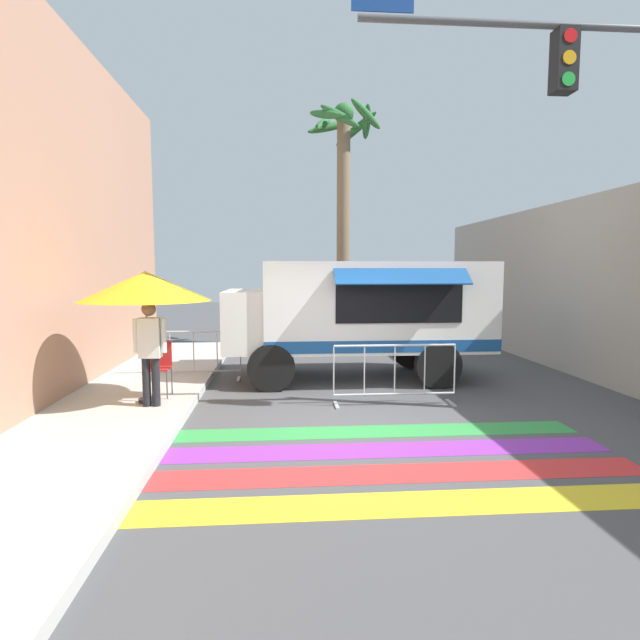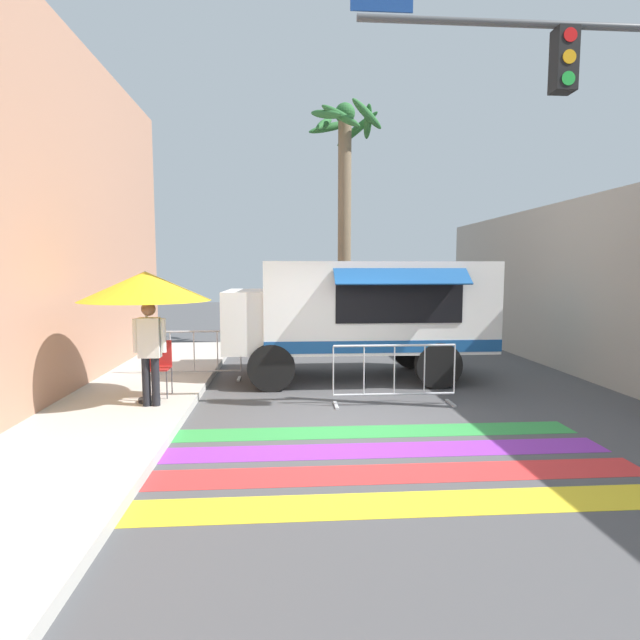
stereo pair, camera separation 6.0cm
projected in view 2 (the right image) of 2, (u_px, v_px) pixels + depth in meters
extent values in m
plane|color=#4C4C4F|center=(353.00, 423.00, 7.71)|extent=(60.00, 60.00, 0.00)
cube|color=#B7B5AD|center=(30.00, 425.00, 7.37)|extent=(4.40, 16.00, 0.14)
cube|color=tan|center=(0.00, 198.00, 7.02)|extent=(0.25, 16.00, 6.74)
cube|color=#A39E93|center=(585.00, 288.00, 10.88)|extent=(0.20, 16.00, 3.95)
cube|color=yellow|center=(389.00, 505.00, 5.02)|extent=(6.40, 0.56, 0.01)
cube|color=red|center=(375.00, 474.00, 5.77)|extent=(6.40, 0.56, 0.01)
cube|color=purple|center=(365.00, 450.00, 6.52)|extent=(6.40, 0.56, 0.01)
cube|color=green|center=(357.00, 432.00, 7.28)|extent=(6.40, 0.56, 0.01)
cube|color=white|center=(375.00, 305.00, 10.80)|extent=(4.71, 2.30, 1.84)
cube|color=white|center=(266.00, 319.00, 10.67)|extent=(1.66, 2.12, 1.24)
cube|color=#1E232D|center=(229.00, 305.00, 10.58)|extent=(0.06, 1.84, 0.47)
cube|color=black|center=(400.00, 302.00, 9.65)|extent=(2.49, 0.03, 0.83)
cube|color=#194C8C|center=(402.00, 276.00, 9.40)|extent=(2.59, 0.43, 0.31)
cube|color=#194C8C|center=(385.00, 347.00, 9.73)|extent=(4.71, 0.01, 0.24)
cylinder|color=black|center=(271.00, 368.00, 9.71)|extent=(0.93, 0.22, 0.93)
cylinder|color=black|center=(274.00, 350.00, 11.81)|extent=(0.93, 0.22, 0.93)
cylinder|color=black|center=(438.00, 365.00, 9.94)|extent=(0.93, 0.22, 0.93)
cylinder|color=black|center=(411.00, 349.00, 12.05)|extent=(0.93, 0.22, 0.93)
cylinder|color=#515456|center=(518.00, 23.00, 7.25)|extent=(4.72, 0.11, 0.11)
cube|color=black|center=(564.00, 61.00, 7.32)|extent=(0.32, 0.28, 0.90)
cylinder|color=red|center=(570.00, 35.00, 7.15)|extent=(0.20, 0.02, 0.20)
cylinder|color=#F2A519|center=(569.00, 57.00, 7.18)|extent=(0.20, 0.02, 0.20)
cylinder|color=green|center=(568.00, 78.00, 7.21)|extent=(0.20, 0.02, 0.20)
cube|color=navy|center=(382.00, 1.00, 7.06)|extent=(0.90, 0.02, 0.28)
cylinder|color=black|center=(149.00, 400.00, 8.42)|extent=(0.36, 0.36, 0.06)
cylinder|color=#B2B2B7|center=(147.00, 337.00, 8.32)|extent=(0.04, 0.04, 2.20)
cone|color=yellow|center=(145.00, 286.00, 8.23)|extent=(2.13, 2.13, 0.49)
cylinder|color=#4C4C51|center=(144.00, 385.00, 8.56)|extent=(0.02, 0.02, 0.48)
cylinder|color=#4C4C51|center=(167.00, 385.00, 8.59)|extent=(0.02, 0.02, 0.48)
cylinder|color=#4C4C51|center=(150.00, 381.00, 8.94)|extent=(0.02, 0.02, 0.48)
cylinder|color=#4C4C51|center=(172.00, 380.00, 8.97)|extent=(0.02, 0.02, 0.48)
cube|color=#B22626|center=(158.00, 368.00, 8.74)|extent=(0.41, 0.41, 0.03)
cube|color=#B22626|center=(160.00, 353.00, 8.90)|extent=(0.41, 0.03, 0.46)
cylinder|color=black|center=(146.00, 382.00, 8.12)|extent=(0.13, 0.13, 0.80)
cylinder|color=black|center=(156.00, 382.00, 8.14)|extent=(0.13, 0.13, 0.80)
cube|color=silver|center=(149.00, 338.00, 8.06)|extent=(0.34, 0.20, 0.65)
cylinder|color=silver|center=(135.00, 336.00, 8.04)|extent=(0.09, 0.09, 0.55)
cylinder|color=silver|center=(163.00, 336.00, 8.07)|extent=(0.09, 0.09, 0.55)
sphere|color=brown|center=(148.00, 309.00, 8.01)|extent=(0.23, 0.23, 0.23)
cylinder|color=#B7BABF|center=(395.00, 345.00, 8.64)|extent=(2.14, 0.04, 0.04)
cylinder|color=#B7BABF|center=(394.00, 394.00, 8.73)|extent=(2.14, 0.04, 0.04)
cylinder|color=#B7BABF|center=(333.00, 371.00, 8.61)|extent=(0.02, 0.02, 0.86)
cylinder|color=#B7BABF|center=(364.00, 370.00, 8.65)|extent=(0.02, 0.02, 0.86)
cylinder|color=#B7BABF|center=(394.00, 370.00, 8.69)|extent=(0.02, 0.02, 0.86)
cylinder|color=#B7BABF|center=(425.00, 370.00, 8.72)|extent=(0.02, 0.02, 0.86)
cylinder|color=#B7BABF|center=(454.00, 369.00, 8.76)|extent=(0.02, 0.02, 0.86)
cube|color=#B7BABF|center=(336.00, 405.00, 8.67)|extent=(0.06, 0.44, 0.03)
cube|color=#B7BABF|center=(451.00, 403.00, 8.82)|extent=(0.06, 0.44, 0.03)
cylinder|color=#B7BABF|center=(194.00, 332.00, 10.62)|extent=(1.98, 0.04, 0.04)
cylinder|color=#B7BABF|center=(195.00, 371.00, 10.71)|extent=(1.98, 0.04, 0.04)
cylinder|color=#B7BABF|center=(147.00, 352.00, 10.60)|extent=(0.02, 0.02, 0.86)
cylinder|color=#B7BABF|center=(170.00, 352.00, 10.63)|extent=(0.02, 0.02, 0.86)
cylinder|color=#B7BABF|center=(194.00, 351.00, 10.67)|extent=(0.02, 0.02, 0.86)
cylinder|color=#B7BABF|center=(218.00, 351.00, 10.70)|extent=(0.02, 0.02, 0.86)
cylinder|color=#B7BABF|center=(241.00, 351.00, 10.74)|extent=(0.02, 0.02, 0.86)
cube|color=#B7BABF|center=(150.00, 380.00, 10.66)|extent=(0.06, 0.44, 0.03)
cube|color=#B7BABF|center=(239.00, 379.00, 10.79)|extent=(0.06, 0.44, 0.03)
cylinder|color=#7A664C|center=(344.00, 235.00, 15.08)|extent=(0.40, 0.40, 6.83)
sphere|color=#2D6B33|center=(345.00, 113.00, 14.73)|extent=(0.60, 0.60, 0.60)
ellipsoid|color=#2D6B33|center=(368.00, 122.00, 14.73)|extent=(0.37, 1.32, 0.87)
ellipsoid|color=#2D6B33|center=(357.00, 129.00, 15.45)|extent=(1.38, 1.06, 1.05)
ellipsoid|color=#2D6B33|center=(332.00, 127.00, 15.50)|extent=(1.65, 0.82, 0.74)
ellipsoid|color=#2D6B33|center=(324.00, 124.00, 14.98)|extent=(0.76, 1.27, 0.80)
ellipsoid|color=#2D6B33|center=(326.00, 114.00, 14.30)|extent=(1.02, 1.33, 0.63)
ellipsoid|color=#2D6B33|center=(341.00, 116.00, 14.13)|extent=(1.25, 0.60, 0.87)
ellipsoid|color=#2D6B33|center=(367.00, 114.00, 14.26)|extent=(1.23, 1.32, 0.70)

